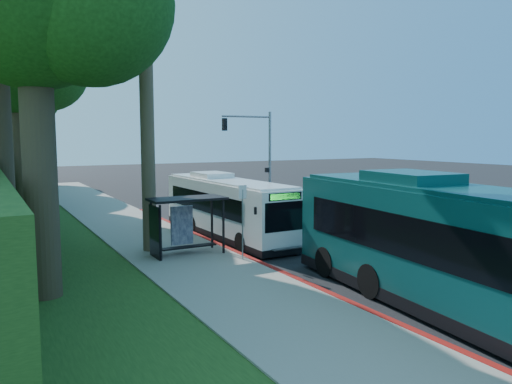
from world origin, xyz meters
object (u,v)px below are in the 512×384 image
bus_shelter (181,215)px  pickup (256,205)px  white_bus (226,206)px  teal_bus (460,249)px

bus_shelter → pickup: size_ratio=0.54×
white_bus → teal_bus: teal_bus is taller
bus_shelter → pickup: bearing=43.7°
pickup → teal_bus: bearing=-99.8°
white_bus → pickup: white_bus is taller
teal_bus → bus_shelter: bearing=117.8°
bus_shelter → pickup: 10.89m
white_bus → teal_bus: 13.66m
bus_shelter → white_bus: size_ratio=0.30×
bus_shelter → white_bus: bearing=40.1°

